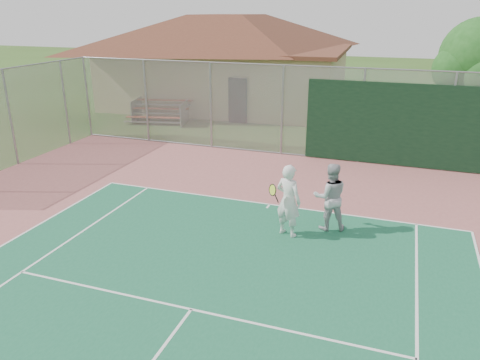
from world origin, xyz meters
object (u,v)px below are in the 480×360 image
Objects in this scene: bleachers at (159,111)px; player_white_front at (288,201)px; player_grey_back at (330,197)px; clubhouse at (228,52)px.

player_white_front reaches higher than bleachers.
player_grey_back is (10.24, -9.63, 0.33)m from bleachers.
player_grey_back is at bearing -56.55° from bleachers.
bleachers is 13.91m from player_white_front.
player_grey_back is at bearing -122.83° from player_white_front.
clubhouse is at bearing -80.80° from player_grey_back.
player_grey_back is (0.94, 0.71, -0.05)m from player_white_front.
player_white_front is at bearing -66.98° from clubhouse.
player_white_front is at bearing -61.33° from bleachers.
player_grey_back reaches higher than bleachers.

